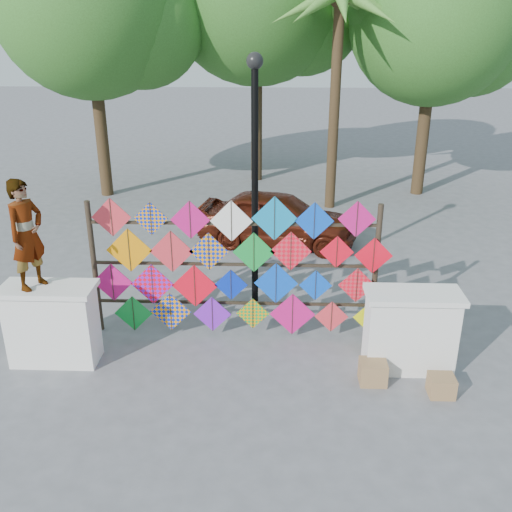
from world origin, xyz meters
name	(u,v)px	position (x,y,z in m)	size (l,w,h in m)	color
ground	(231,357)	(0.00, 0.00, 0.00)	(80.00, 80.00, 0.00)	gray
parapet_left	(52,324)	(-2.70, -0.20, 0.65)	(1.40, 0.65, 1.28)	white
parapet_right	(410,331)	(2.70, -0.20, 0.65)	(1.40, 0.65, 1.28)	white
kite_rack	(234,268)	(0.02, 0.73, 1.22)	(4.88, 0.24, 2.43)	#2D2319
tree_west	(92,3)	(-4.40, 9.03, 5.38)	(5.85, 5.20, 8.01)	#46311E
tree_east	(439,18)	(5.09, 9.53, 4.99)	(5.40, 4.80, 7.42)	#46311E
palm_tree	(339,20)	(2.20, 8.00, 4.95)	(3.62, 3.62, 5.83)	#46311E
vendor_woman	(27,235)	(-2.87, -0.20, 2.10)	(0.60, 0.39, 1.63)	#99999E
sedan	(278,218)	(0.71, 5.02, 0.63)	(1.49, 3.72, 1.27)	#4F190D
lamppost	(255,160)	(0.30, 2.00, 2.69)	(0.28, 0.28, 4.46)	black
cardboard_box_near	(373,372)	(2.12, -0.60, 0.17)	(0.39, 0.35, 0.35)	olive
cardboard_box_far	(441,386)	(3.05, -0.86, 0.15)	(0.35, 0.33, 0.30)	olive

